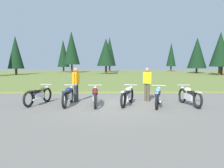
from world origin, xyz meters
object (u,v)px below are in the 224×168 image
rider_with_back_turned (147,82)px  rider_in_hivis_vest (76,82)px  motorcycle_maroon (95,96)px  motorcycle_navy (68,96)px  motorcycle_cream (189,96)px  motorcycle_sky_blue (158,96)px  motorcycle_silver (127,95)px  motorcycle_olive (39,95)px

rider_with_back_turned → rider_in_hivis_vest: (-3.49, -0.14, 0.00)m
motorcycle_maroon → rider_in_hivis_vest: 1.54m
motorcycle_navy → motorcycle_cream: 5.39m
motorcycle_sky_blue → rider_with_back_turned: 1.52m
motorcycle_sky_blue → motorcycle_silver: bearing=165.6°
motorcycle_olive → motorcycle_silver: same height
motorcycle_silver → motorcycle_cream: same height
motorcycle_silver → motorcycle_sky_blue: same height
motorcycle_navy → motorcycle_maroon: (1.21, -0.11, 0.00)m
motorcycle_silver → rider_with_back_turned: 1.60m
motorcycle_navy → rider_with_back_turned: rider_with_back_turned is taller
motorcycle_olive → motorcycle_silver: 4.04m
motorcycle_maroon → motorcycle_cream: bearing=-0.1°
motorcycle_maroon → rider_in_hivis_vest: rider_in_hivis_vest is taller
motorcycle_olive → rider_in_hivis_vest: size_ratio=1.22×
motorcycle_navy → rider_with_back_turned: bearing=16.4°
rider_with_back_turned → rider_in_hivis_vest: size_ratio=1.00×
motorcycle_olive → motorcycle_maroon: (2.59, -0.36, 0.00)m
motorcycle_navy → rider_in_hivis_vest: size_ratio=1.26×
rider_in_hivis_vest → rider_with_back_turned: bearing=2.3°
rider_with_back_turned → motorcycle_olive: bearing=-170.6°
motorcycle_olive → motorcycle_cream: same height
motorcycle_cream → motorcycle_olive: bearing=176.9°
motorcycle_maroon → motorcycle_silver: 1.44m
motorcycle_sky_blue → motorcycle_cream: 1.47m
motorcycle_maroon → motorcycle_silver: bearing=4.8°
motorcycle_maroon → motorcycle_cream: same height
motorcycle_silver → rider_with_back_turned: (1.06, 1.08, 0.51)m
motorcycle_navy → motorcycle_silver: same height
motorcycle_sky_blue → motorcycle_cream: size_ratio=0.98×
motorcycle_navy → motorcycle_cream: same height
motorcycle_maroon → motorcycle_sky_blue: size_ratio=1.03×
motorcycle_olive → motorcycle_cream: 6.78m
rider_in_hivis_vest → motorcycle_cream: bearing=-11.7°
motorcycle_silver → motorcycle_maroon: bearing=-175.2°
rider_in_hivis_vest → motorcycle_silver: bearing=-21.2°
motorcycle_cream → rider_in_hivis_vest: (-5.17, 1.07, 0.51)m
motorcycle_navy → rider_with_back_turned: (3.71, 1.09, 0.51)m
motorcycle_silver → motorcycle_sky_blue: (1.29, -0.33, 0.00)m
motorcycle_sky_blue → rider_in_hivis_vest: size_ratio=1.23×
motorcycle_maroon → motorcycle_sky_blue: 2.73m
motorcycle_olive → rider_in_hivis_vest: bearing=23.7°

